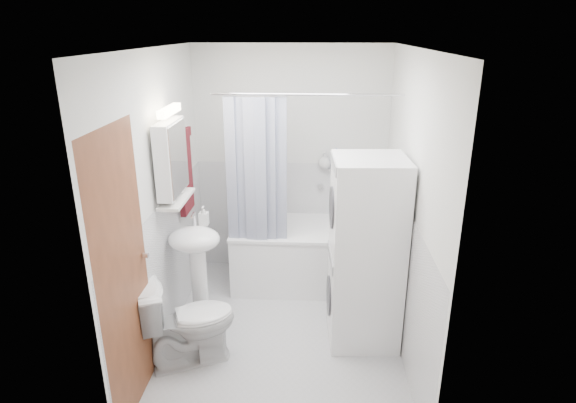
# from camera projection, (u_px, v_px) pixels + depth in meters

# --- Properties ---
(floor) EXTENTS (2.60, 2.60, 0.00)m
(floor) POSITION_uv_depth(u_px,v_px,m) (283.00, 332.00, 4.25)
(floor) COLOR #B3B4B8
(floor) RESTS_ON ground
(room_walls) EXTENTS (2.60, 2.60, 2.60)m
(room_walls) POSITION_uv_depth(u_px,v_px,m) (283.00, 171.00, 3.75)
(room_walls) COLOR silver
(room_walls) RESTS_ON ground
(wainscot) EXTENTS (1.98, 2.58, 2.58)m
(wainscot) POSITION_uv_depth(u_px,v_px,m) (285.00, 256.00, 4.32)
(wainscot) COLOR white
(wainscot) RESTS_ON ground
(door) EXTENTS (0.05, 2.00, 2.00)m
(door) POSITION_uv_depth(u_px,v_px,m) (146.00, 255.00, 3.45)
(door) COLOR brown
(door) RESTS_ON ground
(bathtub) EXTENTS (1.67, 0.79, 0.63)m
(bathtub) POSITION_uv_depth(u_px,v_px,m) (314.00, 252.00, 4.98)
(bathtub) COLOR white
(bathtub) RESTS_ON ground
(tub_spout) EXTENTS (0.04, 0.12, 0.04)m
(tub_spout) POSITION_uv_depth(u_px,v_px,m) (335.00, 187.00, 5.07)
(tub_spout) COLOR silver
(tub_spout) RESTS_ON room_walls
(curtain_rod) EXTENTS (1.85, 0.02, 0.02)m
(curtain_rod) POSITION_uv_depth(u_px,v_px,m) (318.00, 94.00, 4.11)
(curtain_rod) COLOR silver
(curtain_rod) RESTS_ON room_walls
(shower_curtain) EXTENTS (0.55, 0.02, 1.45)m
(shower_curtain) POSITION_uv_depth(u_px,v_px,m) (256.00, 177.00, 4.39)
(shower_curtain) COLOR #15204B
(shower_curtain) RESTS_ON curtain_rod
(sink) EXTENTS (0.44, 0.37, 1.04)m
(sink) POSITION_uv_depth(u_px,v_px,m) (196.00, 255.00, 4.12)
(sink) COLOR white
(sink) RESTS_ON ground
(medicine_cabinet) EXTENTS (0.13, 0.50, 0.71)m
(medicine_cabinet) POSITION_uv_depth(u_px,v_px,m) (171.00, 156.00, 3.86)
(medicine_cabinet) COLOR white
(medicine_cabinet) RESTS_ON room_walls
(shelf) EXTENTS (0.18, 0.54, 0.02)m
(shelf) POSITION_uv_depth(u_px,v_px,m) (177.00, 199.00, 3.99)
(shelf) COLOR silver
(shelf) RESTS_ON room_walls
(shower_caddy) EXTENTS (0.22, 0.06, 0.02)m
(shower_caddy) POSITION_uv_depth(u_px,v_px,m) (340.00, 169.00, 5.00)
(shower_caddy) COLOR silver
(shower_caddy) RESTS_ON room_walls
(towel) EXTENTS (0.07, 0.33, 0.79)m
(towel) POSITION_uv_depth(u_px,v_px,m) (185.00, 170.00, 4.40)
(towel) COLOR maroon
(towel) RESTS_ON room_walls
(washer_dryer) EXTENTS (0.60, 0.59, 1.60)m
(washer_dryer) POSITION_uv_depth(u_px,v_px,m) (365.00, 253.00, 3.93)
(washer_dryer) COLOR white
(washer_dryer) RESTS_ON ground
(toilet) EXTENTS (0.84, 0.67, 0.72)m
(toilet) POSITION_uv_depth(u_px,v_px,m) (188.00, 321.00, 3.78)
(toilet) COLOR white
(toilet) RESTS_ON ground
(soap_pump) EXTENTS (0.08, 0.17, 0.08)m
(soap_pump) POSITION_uv_depth(u_px,v_px,m) (204.00, 221.00, 4.20)
(soap_pump) COLOR gray
(soap_pump) RESTS_ON sink
(shelf_bottle) EXTENTS (0.07, 0.18, 0.07)m
(shelf_bottle) POSITION_uv_depth(u_px,v_px,m) (171.00, 200.00, 3.83)
(shelf_bottle) COLOR gray
(shelf_bottle) RESTS_ON shelf
(shelf_cup) EXTENTS (0.10, 0.09, 0.10)m
(shelf_cup) POSITION_uv_depth(u_px,v_px,m) (180.00, 187.00, 4.08)
(shelf_cup) COLOR gray
(shelf_cup) RESTS_ON shelf
(shampoo_a) EXTENTS (0.13, 0.17, 0.13)m
(shampoo_a) POSITION_uv_depth(u_px,v_px,m) (325.00, 162.00, 4.98)
(shampoo_a) COLOR gray
(shampoo_a) RESTS_ON shower_caddy
(shampoo_b) EXTENTS (0.08, 0.21, 0.08)m
(shampoo_b) POSITION_uv_depth(u_px,v_px,m) (336.00, 165.00, 4.98)
(shampoo_b) COLOR #283CA2
(shampoo_b) RESTS_ON shower_caddy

